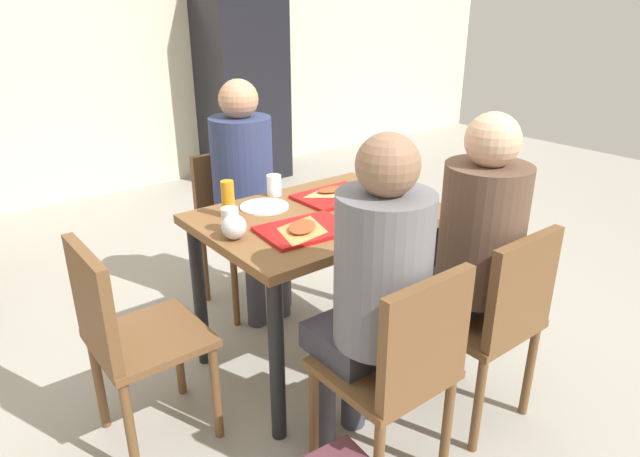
# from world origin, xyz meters

# --- Properties ---
(ground_plane) EXTENTS (10.00, 10.00, 0.02)m
(ground_plane) POSITION_xyz_m (0.00, 0.00, -0.01)
(ground_plane) COLOR #9E998E
(back_wall) EXTENTS (10.00, 0.10, 2.80)m
(back_wall) POSITION_xyz_m (0.00, 3.20, 1.40)
(back_wall) COLOR beige
(back_wall) RESTS_ON ground_plane
(main_table) EXTENTS (1.04, 0.76, 0.76)m
(main_table) POSITION_xyz_m (0.00, 0.00, 0.64)
(main_table) COLOR brown
(main_table) RESTS_ON ground_plane
(chair_near_left) EXTENTS (0.40, 0.40, 0.86)m
(chair_near_left) POSITION_xyz_m (-0.26, -0.76, 0.50)
(chair_near_left) COLOR brown
(chair_near_left) RESTS_ON ground_plane
(chair_near_right) EXTENTS (0.40, 0.40, 0.86)m
(chair_near_right) POSITION_xyz_m (0.26, -0.76, 0.50)
(chair_near_right) COLOR brown
(chair_near_right) RESTS_ON ground_plane
(chair_far_side) EXTENTS (0.40, 0.40, 0.86)m
(chair_far_side) POSITION_xyz_m (0.00, 0.76, 0.50)
(chair_far_side) COLOR brown
(chair_far_side) RESTS_ON ground_plane
(chair_left_end) EXTENTS (0.40, 0.40, 0.86)m
(chair_left_end) POSITION_xyz_m (-0.90, 0.00, 0.50)
(chair_left_end) COLOR brown
(chair_left_end) RESTS_ON ground_plane
(person_in_red) EXTENTS (0.32, 0.42, 1.27)m
(person_in_red) POSITION_xyz_m (-0.26, -0.62, 0.75)
(person_in_red) COLOR #383842
(person_in_red) RESTS_ON ground_plane
(person_in_brown_jacket) EXTENTS (0.32, 0.42, 1.27)m
(person_in_brown_jacket) POSITION_xyz_m (0.26, -0.62, 0.75)
(person_in_brown_jacket) COLOR #383842
(person_in_brown_jacket) RESTS_ON ground_plane
(person_far_side) EXTENTS (0.32, 0.42, 1.27)m
(person_far_side) POSITION_xyz_m (-0.00, 0.62, 0.75)
(person_far_side) COLOR #383842
(person_far_side) RESTS_ON ground_plane
(tray_red_near) EXTENTS (0.38, 0.29, 0.02)m
(tray_red_near) POSITION_xyz_m (-0.18, -0.13, 0.77)
(tray_red_near) COLOR #B21414
(tray_red_near) RESTS_ON main_table
(tray_red_far) EXTENTS (0.36, 0.26, 0.02)m
(tray_red_far) POSITION_xyz_m (0.18, 0.11, 0.77)
(tray_red_far) COLOR #B21414
(tray_red_far) RESTS_ON main_table
(paper_plate_center) EXTENTS (0.22, 0.22, 0.01)m
(paper_plate_center) POSITION_xyz_m (-0.16, 0.21, 0.76)
(paper_plate_center) COLOR white
(paper_plate_center) RESTS_ON main_table
(paper_plate_near_edge) EXTENTS (0.22, 0.22, 0.01)m
(paper_plate_near_edge) POSITION_xyz_m (0.16, -0.21, 0.76)
(paper_plate_near_edge) COLOR white
(paper_plate_near_edge) RESTS_ON main_table
(pizza_slice_a) EXTENTS (0.27, 0.27, 0.02)m
(pizza_slice_a) POSITION_xyz_m (-0.20, -0.14, 0.78)
(pizza_slice_a) COLOR #C68C47
(pizza_slice_a) RESTS_ON tray_red_near
(pizza_slice_b) EXTENTS (0.24, 0.16, 0.02)m
(pizza_slice_b) POSITION_xyz_m (0.19, 0.14, 0.78)
(pizza_slice_b) COLOR #DBAD60
(pizza_slice_b) RESTS_ON tray_red_far
(plastic_cup_a) EXTENTS (0.07, 0.07, 0.10)m
(plastic_cup_a) POSITION_xyz_m (-0.03, 0.32, 0.81)
(plastic_cup_a) COLOR white
(plastic_cup_a) RESTS_ON main_table
(plastic_cup_b) EXTENTS (0.07, 0.07, 0.10)m
(plastic_cup_b) POSITION_xyz_m (0.03, -0.32, 0.81)
(plastic_cup_b) COLOR white
(plastic_cup_b) RESTS_ON main_table
(plastic_cup_c) EXTENTS (0.07, 0.07, 0.10)m
(plastic_cup_c) POSITION_xyz_m (-0.42, 0.06, 0.81)
(plastic_cup_c) COLOR white
(plastic_cup_c) RESTS_ON main_table
(soda_can) EXTENTS (0.07, 0.07, 0.12)m
(soda_can) POSITION_xyz_m (0.44, 0.02, 0.82)
(soda_can) COLOR #B7BCC6
(soda_can) RESTS_ON main_table
(condiment_bottle) EXTENTS (0.06, 0.06, 0.16)m
(condiment_bottle) POSITION_xyz_m (-0.34, 0.21, 0.84)
(condiment_bottle) COLOR orange
(condiment_bottle) RESTS_ON main_table
(foil_bundle) EXTENTS (0.10, 0.10, 0.10)m
(foil_bundle) POSITION_xyz_m (-0.44, -0.02, 0.81)
(foil_bundle) COLOR silver
(foil_bundle) RESTS_ON main_table
(drink_fridge) EXTENTS (0.70, 0.60, 1.90)m
(drink_fridge) POSITION_xyz_m (1.31, 2.85, 0.95)
(drink_fridge) COLOR black
(drink_fridge) RESTS_ON ground_plane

